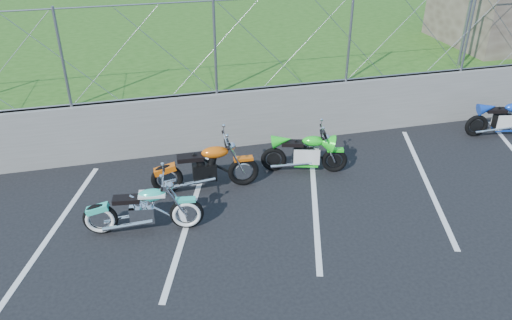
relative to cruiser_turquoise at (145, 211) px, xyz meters
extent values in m
plane|color=black|center=(0.79, -0.71, -0.41)|extent=(90.00, 90.00, 0.00)
cube|color=slate|center=(0.79, 2.79, 0.24)|extent=(30.00, 0.22, 1.30)
cube|color=#275215|center=(0.79, 12.79, 0.24)|extent=(30.00, 20.00, 1.30)
cylinder|color=gray|center=(0.79, 2.79, 2.84)|extent=(28.00, 0.03, 0.03)
cylinder|color=gray|center=(0.79, 2.79, 0.94)|extent=(28.00, 0.03, 0.03)
cylinder|color=gray|center=(7.99, 3.19, 2.39)|extent=(0.08, 0.08, 3.00)
cube|color=silver|center=(-1.61, 0.29, -0.40)|extent=(1.49, 4.31, 0.01)
cube|color=silver|center=(0.79, 0.29, -0.40)|extent=(1.49, 4.31, 0.01)
cube|color=silver|center=(3.19, 0.29, -0.40)|extent=(1.49, 4.31, 0.01)
cube|color=silver|center=(5.59, 0.29, -0.40)|extent=(1.49, 4.31, 0.01)
torus|color=black|center=(-0.74, 0.10, -0.11)|extent=(0.60, 0.18, 0.59)
torus|color=black|center=(0.70, -0.10, -0.11)|extent=(0.60, 0.18, 0.59)
cube|color=silver|center=(-0.04, 0.01, -0.05)|extent=(0.44, 0.31, 0.30)
ellipsoid|color=#31C6A8|center=(0.15, -0.02, 0.31)|extent=(0.50, 0.28, 0.21)
cube|color=black|center=(-0.27, 0.04, 0.25)|extent=(0.47, 0.27, 0.08)
cube|color=#31C6A8|center=(0.70, -0.10, 0.17)|extent=(0.36, 0.18, 0.05)
cylinder|color=silver|center=(0.35, -0.05, 0.60)|extent=(0.11, 0.64, 0.03)
torus|color=black|center=(0.48, 1.12, -0.10)|extent=(0.62, 0.14, 0.62)
torus|color=black|center=(1.96, 1.04, -0.10)|extent=(0.62, 0.14, 0.62)
cube|color=black|center=(1.20, 1.08, -0.01)|extent=(0.47, 0.30, 0.34)
ellipsoid|color=#DD5B0D|center=(1.42, 1.07, 0.39)|extent=(0.54, 0.27, 0.23)
cube|color=black|center=(0.94, 1.09, 0.32)|extent=(0.51, 0.26, 0.09)
cube|color=#DD5B0D|center=(1.96, 1.04, 0.19)|extent=(0.38, 0.17, 0.06)
cylinder|color=silver|center=(1.63, 1.06, 0.63)|extent=(0.06, 0.72, 0.03)
torus|color=black|center=(2.70, 1.44, -0.14)|extent=(0.54, 0.24, 0.53)
torus|color=black|center=(3.90, 1.09, -0.14)|extent=(0.54, 0.24, 0.53)
cube|color=black|center=(3.28, 1.27, -0.05)|extent=(0.46, 0.35, 0.30)
ellipsoid|color=#1CE123|center=(3.47, 1.22, 0.30)|extent=(0.51, 0.34, 0.21)
cube|color=black|center=(3.06, 1.34, 0.24)|extent=(0.48, 0.33, 0.08)
cube|color=#1CE123|center=(3.90, 1.09, 0.11)|extent=(0.36, 0.22, 0.05)
cylinder|color=silver|center=(3.62, 1.17, 0.51)|extent=(0.20, 0.62, 0.02)
torus|color=black|center=(7.79, 1.83, -0.14)|extent=(0.55, 0.20, 0.54)
cube|color=black|center=(8.40, 1.71, -0.05)|extent=(0.46, 0.33, 0.31)
cube|color=black|center=(8.17, 1.75, 0.25)|extent=(0.49, 0.30, 0.08)
camera|label=1|loc=(0.11, -7.24, 4.85)|focal=35.00mm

